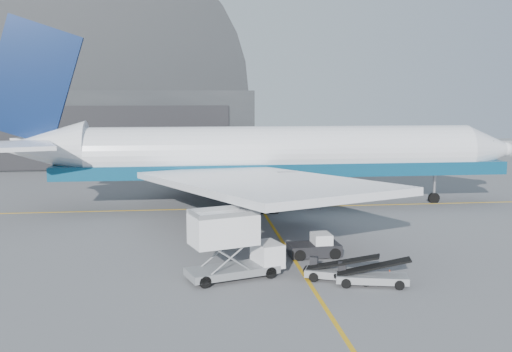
{
  "coord_description": "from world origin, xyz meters",
  "views": [
    {
      "loc": [
        -7.05,
        -36.01,
        11.16
      ],
      "look_at": [
        -1.51,
        11.04,
        4.5
      ],
      "focal_mm": 40.0,
      "sensor_mm": 36.0,
      "label": 1
    }
  ],
  "objects": [
    {
      "name": "ground",
      "position": [
        0.0,
        0.0,
        0.0
      ],
      "size": [
        200.0,
        200.0,
        0.0
      ],
      "primitive_type": "plane",
      "color": "#565659",
      "rests_on": "ground"
    },
    {
      "name": "taxi_lines",
      "position": [
        0.0,
        12.67,
        0.01
      ],
      "size": [
        80.0,
        42.12,
        0.02
      ],
      "color": "#C79112",
      "rests_on": "ground"
    },
    {
      "name": "hangar",
      "position": [
        -22.0,
        64.95,
        9.54
      ],
      "size": [
        50.0,
        28.3,
        28.0
      ],
      "color": "black",
      "rests_on": "ground"
    },
    {
      "name": "distant_bldg_a",
      "position": [
        38.0,
        72.0,
        0.0
      ],
      "size": [
        14.0,
        8.0,
        4.0
      ],
      "primitive_type": "cube",
      "color": "black",
      "rests_on": "ground"
    },
    {
      "name": "distant_bldg_b",
      "position": [
        55.0,
        68.0,
        0.0
      ],
      "size": [
        8.0,
        6.0,
        2.8
      ],
      "primitive_type": "cube",
      "color": "gray",
      "rests_on": "ground"
    },
    {
      "name": "airliner",
      "position": [
        0.2,
        20.53,
        5.28
      ],
      "size": [
        53.76,
        52.13,
        18.87
      ],
      "color": "white",
      "rests_on": "ground"
    },
    {
      "name": "catering_truck",
      "position": [
        -4.59,
        -2.15,
        2.07
      ],
      "size": [
        6.33,
        3.92,
        4.09
      ],
      "rotation": [
        0.0,
        0.0,
        0.32
      ],
      "color": "gray",
      "rests_on": "ground"
    },
    {
      "name": "pushback_tug",
      "position": [
        1.64,
        2.15,
        0.62
      ],
      "size": [
        3.68,
        2.29,
        1.65
      ],
      "rotation": [
        0.0,
        0.0,
        0.06
      ],
      "color": "black",
      "rests_on": "ground"
    },
    {
      "name": "belt_loader_a",
      "position": [
        3.55,
        -4.34,
        0.53
      ],
      "size": [
        4.59,
        2.34,
        1.71
      ],
      "rotation": [
        0.0,
        0.0,
        -0.22
      ],
      "color": "gray",
      "rests_on": "ground"
    },
    {
      "name": "belt_loader_b",
      "position": [
        1.97,
        -3.27,
        0.54
      ],
      "size": [
        4.59,
        2.94,
        1.74
      ],
      "rotation": [
        0.0,
        0.0,
        -0.38
      ],
      "color": "gray",
      "rests_on": "ground"
    },
    {
      "name": "traffic_cone",
      "position": [
        5.2,
        -3.03,
        0.23
      ],
      "size": [
        0.33,
        0.33,
        0.48
      ],
      "color": "#F23507",
      "rests_on": "ground"
    }
  ]
}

